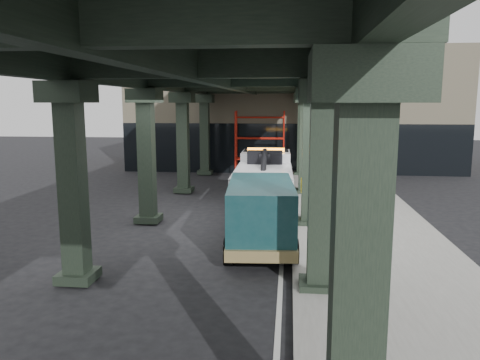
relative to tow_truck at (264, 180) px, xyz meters
The scene contains 8 objects.
ground 5.05m from the tow_truck, 99.79° to the right, with size 90.00×90.00×0.00m, color black.
sidewalk 4.77m from the tow_truck, 37.49° to the right, with size 5.00×40.00×0.15m, color gray.
lane_stripe 3.20m from the tow_truck, 72.84° to the right, with size 0.12×38.00×0.01m, color silver.
viaduct 5.20m from the tow_truck, 113.63° to the right, with size 7.40×32.00×6.40m.
building 15.47m from the tow_truck, 85.60° to the left, with size 22.00×10.00×8.00m, color #C6B793.
scaffolding 9.90m from the tow_truck, 94.83° to the left, with size 3.08×0.88×4.00m.
tow_truck is the anchor object (origin of this frame).
towed_van 5.39m from the tow_truck, 88.15° to the right, with size 2.41×5.35×2.12m.
Camera 1 is at (1.86, -14.76, 4.50)m, focal length 35.00 mm.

